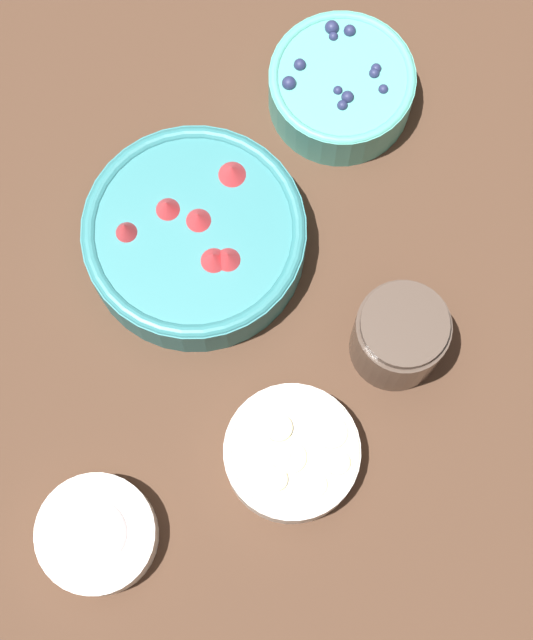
% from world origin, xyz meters
% --- Properties ---
extents(ground_plane, '(4.00, 4.00, 0.00)m').
position_xyz_m(ground_plane, '(0.00, 0.00, 0.00)').
color(ground_plane, '#4C3323').
extents(bowl_strawberries, '(0.24, 0.24, 0.08)m').
position_xyz_m(bowl_strawberries, '(-0.05, -0.15, 0.04)').
color(bowl_strawberries, teal).
rests_on(bowl_strawberries, ground_plane).
extents(bowl_blueberries, '(0.16, 0.16, 0.07)m').
position_xyz_m(bowl_blueberries, '(-0.26, -0.05, 0.04)').
color(bowl_blueberries, '#56B7A8').
rests_on(bowl_blueberries, ground_plane).
extents(bowl_bananas, '(0.14, 0.14, 0.05)m').
position_xyz_m(bowl_bananas, '(0.14, 0.01, 0.03)').
color(bowl_bananas, silver).
rests_on(bowl_bananas, ground_plane).
extents(bowl_cream, '(0.12, 0.12, 0.05)m').
position_xyz_m(bowl_cream, '(0.27, -0.15, 0.03)').
color(bowl_cream, white).
rests_on(bowl_cream, ground_plane).
extents(jar_chocolate, '(0.10, 0.10, 0.10)m').
position_xyz_m(jar_chocolate, '(-0.00, 0.09, 0.05)').
color(jar_chocolate, '#4C3D33').
rests_on(jar_chocolate, ground_plane).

